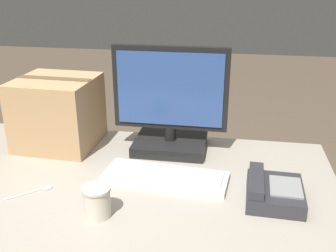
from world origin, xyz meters
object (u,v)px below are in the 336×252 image
object	(u,v)px
desk_phone	(273,191)
spoon	(38,190)
monitor	(170,110)
paper_cup_right	(97,202)
cardboard_box	(58,112)
keyboard	(165,177)

from	to	relation	value
desk_phone	spoon	bearing A→B (deg)	-172.10
monitor	paper_cup_right	xyz separation A→B (m)	(-0.14, -0.49, -0.12)
paper_cup_right	cardboard_box	xyz separation A→B (m)	(-0.32, 0.47, 0.09)
keyboard	cardboard_box	distance (m)	0.55
monitor	paper_cup_right	world-z (taller)	monitor
paper_cup_right	spoon	world-z (taller)	paper_cup_right
paper_cup_right	cardboard_box	world-z (taller)	cardboard_box
desk_phone	paper_cup_right	size ratio (longest dim) A/B	2.26
desk_phone	cardboard_box	world-z (taller)	cardboard_box
monitor	cardboard_box	bearing A→B (deg)	-177.02
keyboard	cardboard_box	size ratio (longest dim) A/B	1.39
paper_cup_right	cardboard_box	size ratio (longest dim) A/B	0.30
keyboard	cardboard_box	xyz separation A→B (m)	(-0.48, 0.23, 0.13)
spoon	cardboard_box	world-z (taller)	cardboard_box
monitor	spoon	size ratio (longest dim) A/B	3.53
paper_cup_right	spoon	size ratio (longest dim) A/B	0.76
paper_cup_right	spoon	bearing A→B (deg)	157.15
monitor	desk_phone	xyz separation A→B (m)	(0.38, -0.32, -0.14)
monitor	spoon	bearing A→B (deg)	-133.93
monitor	keyboard	bearing A→B (deg)	-84.52
keyboard	desk_phone	world-z (taller)	desk_phone
monitor	keyboard	distance (m)	0.30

